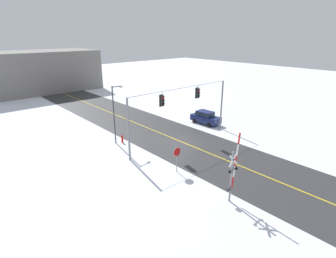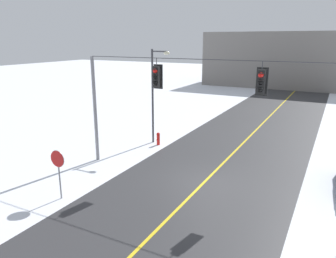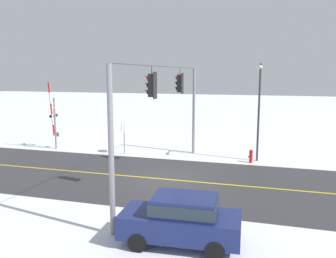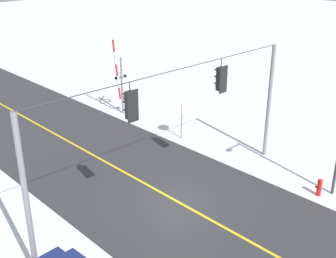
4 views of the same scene
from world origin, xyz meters
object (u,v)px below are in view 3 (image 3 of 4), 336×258
object	(u,v)px
railroad_crossing	(54,119)
stop_sign	(124,131)
parked_car_navy	(182,218)
fire_hydrant	(251,156)
streetlamp_near	(259,103)

from	to	relation	value
railroad_crossing	stop_sign	bearing A→B (deg)	89.20
parked_car_navy	stop_sign	bearing A→B (deg)	-148.86
parked_car_navy	fire_hydrant	xyz separation A→B (m)	(-12.23, 1.68, -0.49)
stop_sign	fire_hydrant	distance (m)	9.18
parked_car_navy	streetlamp_near	distance (m)	13.15
fire_hydrant	stop_sign	bearing A→B (deg)	-90.31
railroad_crossing	fire_hydrant	distance (m)	15.07
parked_car_navy	railroad_crossing	bearing A→B (deg)	-132.96
railroad_crossing	parked_car_navy	bearing A→B (deg)	47.04
stop_sign	fire_hydrant	xyz separation A→B (m)	(0.05, 9.10, -1.25)
fire_hydrant	parked_car_navy	bearing A→B (deg)	-7.81
stop_sign	railroad_crossing	xyz separation A→B (m)	(-0.08, -5.86, 0.64)
railroad_crossing	fire_hydrant	xyz separation A→B (m)	(0.13, 14.95, -1.89)
stop_sign	railroad_crossing	bearing A→B (deg)	-90.80
railroad_crossing	fire_hydrant	size ratio (longest dim) A/B	5.96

